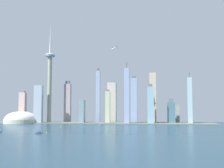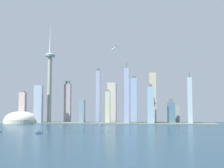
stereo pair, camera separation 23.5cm
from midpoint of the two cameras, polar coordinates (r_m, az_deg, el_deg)
name	(u,v)px [view 2 (the right image)]	position (r m, az deg, el deg)	size (l,w,h in m)	color
ground_plane	(58,138)	(474.75, -10.48, -10.30)	(6000.00, 6000.00, 0.00)	#203D4F
waterfront_pier	(103,123)	(902.46, -1.82, -7.57)	(674.47, 76.23, 2.43)	slate
observation_tower	(50,76)	(964.34, -11.95, 1.52)	(32.35, 32.35, 320.80)	#979B88
stadium_dome	(21,120)	(962.43, -17.21, -6.59)	(104.24, 104.24, 48.33)	beige
skyscraper_0	(108,107)	(918.36, -0.82, -4.45)	(14.21, 14.93, 104.07)	#B0BC94
skyscraper_1	(68,103)	(979.67, -8.59, -3.56)	(21.30, 13.49, 136.08)	#9F8E91
skyscraper_2	(177,114)	(972.61, 12.48, -5.64)	(14.50, 14.79, 56.97)	#929B94
skyscraper_3	(151,105)	(889.06, 7.49, -4.01)	(18.57, 24.83, 118.66)	#86AFC7
skyscraper_4	(153,97)	(975.24, 7.90, -2.60)	(21.58, 23.73, 162.42)	#C1AF92
skyscraper_5	(112,103)	(961.14, -0.01, -3.61)	(27.86, 24.36, 129.20)	#BFB2A4
skyscraper_6	(82,111)	(923.11, -5.80, -5.31)	(15.05, 25.27, 72.28)	gray
skyscraper_7	(127,96)	(879.63, 2.89, -2.31)	(14.43, 17.82, 184.43)	#93A2C8
skyscraper_8	(38,104)	(938.01, -14.05, -3.82)	(25.58, 15.13, 117.03)	#A2AFC0
skyscraper_9	(134,100)	(954.54, 4.31, -3.11)	(19.46, 27.33, 148.82)	#8DA1C6
skyscraper_10	(190,101)	(897.59, 14.83, -3.13)	(12.42, 13.39, 153.37)	#A7C3CF
skyscraper_11	(23,107)	(1028.56, -16.90, -4.28)	(20.78, 17.46, 103.16)	#C5A59F
skyscraper_12	(98,96)	(981.97, -2.71, -2.32)	(13.19, 12.56, 178.71)	#8B9BBF
skyscraper_13	(171,112)	(927.39, 11.39, -5.34)	(23.16, 19.63, 75.42)	slate
boat_0	(101,125)	(803.16, -2.20, -7.89)	(6.58, 6.29, 10.34)	beige
boat_1	(39,133)	(566.43, -13.94, -9.18)	(14.30, 6.79, 3.64)	navy
channel_buoy_0	(85,127)	(737.38, -5.22, -8.20)	(1.14, 1.14, 2.65)	green
channel_buoy_1	(61,127)	(742.27, -9.88, -8.12)	(1.50, 1.50, 2.98)	yellow
channel_buoy_2	(47,132)	(583.16, -12.54, -9.08)	(1.97, 1.97, 2.34)	yellow
airplane	(114,48)	(887.15, 0.44, 6.94)	(22.18, 22.30, 7.78)	silver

